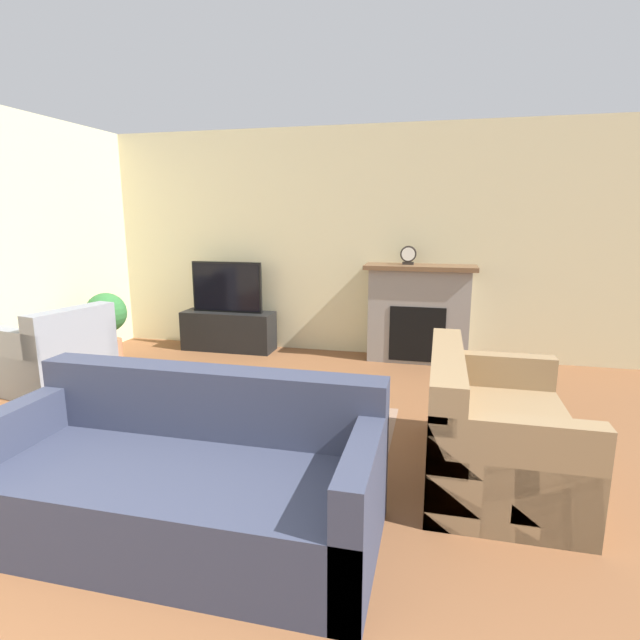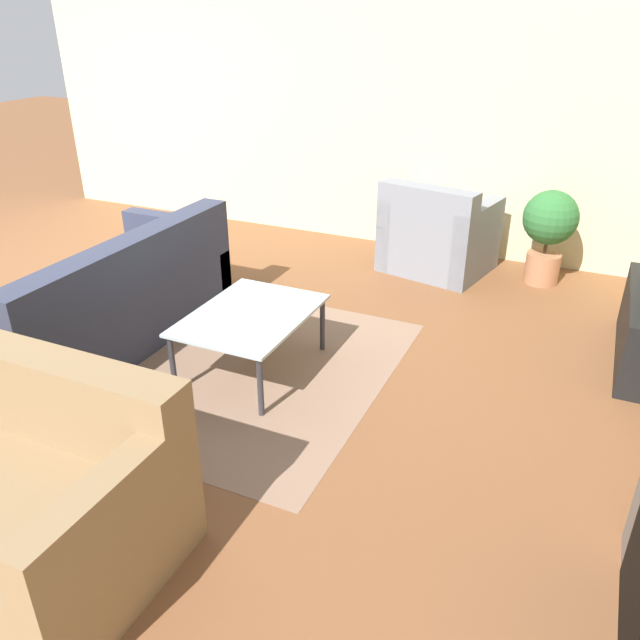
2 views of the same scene
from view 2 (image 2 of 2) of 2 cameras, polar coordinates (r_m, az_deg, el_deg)
ground_plane at (r=5.88m, az=-27.17°, el=2.10°), size 20.00×20.00×0.00m
wall_left at (r=6.17m, az=7.45°, el=18.96°), size 0.06×8.18×2.70m
area_rug at (r=4.22m, az=-7.11°, el=-4.17°), size 2.15×1.90×0.00m
couch_sectional at (r=4.62m, az=-19.33°, el=1.25°), size 2.06×0.93×0.82m
couch_loveseat at (r=3.05m, az=-26.20°, el=-14.08°), size 0.88×1.39×0.82m
armchair_by_window at (r=5.73m, az=10.64°, el=7.35°), size 0.93×1.01×0.82m
coffee_table at (r=4.01m, az=-6.36°, el=0.13°), size 0.95×0.70×0.41m
potted_plant at (r=5.64m, az=20.20°, el=7.94°), size 0.46×0.46×0.81m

